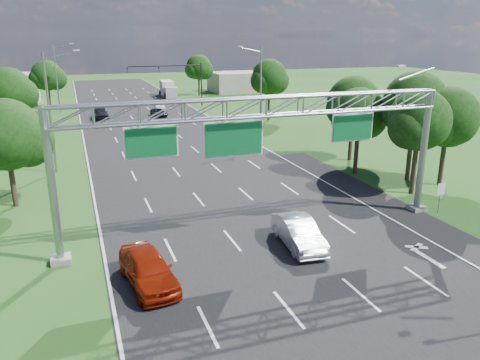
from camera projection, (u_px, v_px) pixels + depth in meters
name	position (u px, v px, depth m)	size (l,w,h in m)	color
ground	(187.00, 161.00, 43.99)	(220.00, 220.00, 0.00)	#214A16
road	(187.00, 161.00, 43.99)	(18.00, 180.00, 0.02)	black
road_flare	(382.00, 203.00, 32.89)	(3.00, 30.00, 0.02)	black
sign_gantry	(265.00, 118.00, 25.87)	(23.50, 1.00, 9.56)	gray
regulatory_sign	(441.00, 192.00, 30.43)	(0.60, 0.08, 2.10)	gray
traffic_signal	(180.00, 75.00, 76.36)	(12.21, 0.24, 7.00)	black
streetlight_l_near	(51.00, 107.00, 38.70)	(2.97, 0.22, 10.16)	gray
streetlight_l_far	(58.00, 75.00, 70.18)	(2.97, 0.22, 10.16)	gray
streetlight_r_mid	(259.00, 86.00, 54.98)	(2.97, 0.22, 10.16)	gray
tree_cluster_right	(397.00, 113.00, 37.46)	(9.91, 14.60, 8.68)	#2D2116
tree_verge_la	(7.00, 138.00, 30.94)	(5.76, 4.80, 7.40)	#2D2116
tree_verge_lb	(10.00, 92.00, 50.79)	(5.76, 4.80, 8.06)	#2D2116
tree_verge_lc	(48.00, 77.00, 74.37)	(5.76, 4.80, 7.62)	#2D2116
tree_verge_rd	(270.00, 79.00, 63.73)	(5.76, 4.80, 8.28)	#2D2116
tree_verge_re	(199.00, 68.00, 90.20)	(5.76, 4.80, 7.84)	#2D2116
building_right	(240.00, 82.00, 97.90)	(12.00, 9.00, 4.00)	gray
red_coupe	(148.00, 269.00, 21.80)	(1.96, 4.88, 1.66)	maroon
silver_sedan	(298.00, 233.00, 25.90)	(1.68, 4.82, 1.59)	silver
car_queue_b	(159.00, 113.00, 67.94)	(1.81, 3.92, 1.09)	black
car_queue_c	(101.00, 113.00, 65.78)	(1.91, 4.74, 1.61)	black
car_queue_d	(159.00, 106.00, 73.34)	(1.35, 3.88, 1.28)	silver
box_truck	(168.00, 89.00, 90.24)	(2.65, 7.84, 2.92)	silver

